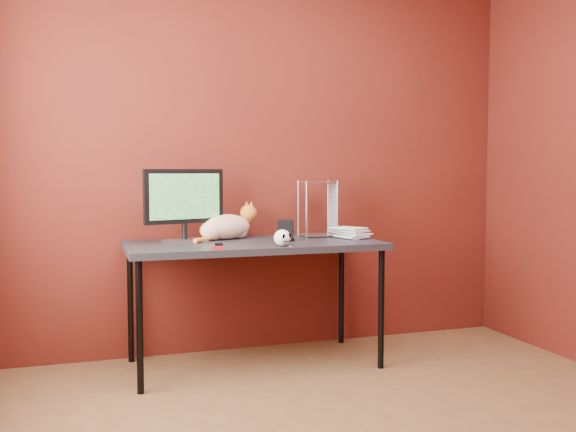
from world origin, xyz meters
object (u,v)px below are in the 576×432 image
object	(u,v)px
skull_mug	(282,238)
speaker	(286,231)
cat	(226,226)
desk	(253,250)
monitor	(184,201)
book_stack	(343,175)

from	to	relation	value
skull_mug	speaker	distance (m)	0.28
cat	skull_mug	size ratio (longest dim) A/B	4.32
skull_mug	speaker	xyz separation A→B (m)	(0.10, 0.26, 0.01)
cat	speaker	size ratio (longest dim) A/B	3.46
desk	skull_mug	bearing A→B (deg)	-71.88
desk	monitor	distance (m)	0.50
speaker	book_stack	bearing A→B (deg)	23.30
speaker	skull_mug	bearing A→B (deg)	-89.39
desk	book_stack	size ratio (longest dim) A/B	1.90
skull_mug	cat	bearing A→B (deg)	94.56
skull_mug	monitor	bearing A→B (deg)	120.95
monitor	book_stack	size ratio (longest dim) A/B	0.62
book_stack	desk	bearing A→B (deg)	179.01
monitor	speaker	distance (m)	0.63
desk	monitor	size ratio (longest dim) A/B	3.06
skull_mug	book_stack	world-z (taller)	book_stack
monitor	cat	world-z (taller)	monitor
monitor	speaker	xyz separation A→B (m)	(0.59, -0.13, -0.18)
cat	speaker	bearing A→B (deg)	-50.62
monitor	book_stack	xyz separation A→B (m)	(0.97, -0.12, 0.15)
cat	skull_mug	distance (m)	0.51
monitor	book_stack	world-z (taller)	book_stack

